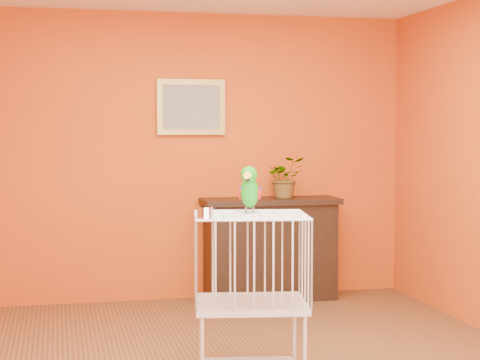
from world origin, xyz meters
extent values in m
plane|color=#CA5113|center=(0.00, 2.25, 1.30)|extent=(4.00, 0.00, 4.00)
plane|color=#CA5113|center=(0.00, -2.25, 1.30)|extent=(4.00, 0.00, 4.00)
cube|color=black|center=(0.69, 2.04, 0.44)|extent=(1.17, 0.39, 0.88)
cube|color=black|center=(0.69, 2.04, 0.90)|extent=(1.25, 0.45, 0.05)
cube|color=black|center=(0.69, 1.86, 0.44)|extent=(0.82, 0.02, 0.44)
cube|color=#521718|center=(0.45, 1.99, 0.34)|extent=(0.05, 0.18, 0.27)
cube|color=#334120|center=(0.53, 1.99, 0.34)|extent=(0.05, 0.18, 0.27)
cube|color=#521718|center=(0.62, 1.99, 0.34)|extent=(0.05, 0.18, 0.27)
cube|color=#334120|center=(0.71, 1.99, 0.34)|extent=(0.05, 0.18, 0.27)
cube|color=#521718|center=(0.81, 1.99, 0.34)|extent=(0.05, 0.18, 0.27)
imported|color=#26722D|center=(0.83, 2.03, 1.07)|extent=(0.35, 0.38, 0.29)
cube|color=#A58E3B|center=(0.00, 2.22, 1.75)|extent=(0.62, 0.03, 0.50)
cube|color=gray|center=(0.00, 2.21, 1.75)|extent=(0.52, 0.01, 0.40)
cube|color=beige|center=(-0.04, -0.24, 0.49)|extent=(0.75, 0.62, 0.04)
cube|color=beige|center=(-0.04, -0.24, 1.03)|extent=(0.75, 0.62, 0.01)
cylinder|color=beige|center=(-0.38, -0.42, 0.23)|extent=(0.02, 0.02, 0.47)
cylinder|color=beige|center=(0.22, -0.52, 0.23)|extent=(0.02, 0.02, 0.47)
cylinder|color=beige|center=(-0.31, 0.04, 0.23)|extent=(0.02, 0.02, 0.47)
cylinder|color=beige|center=(0.29, -0.06, 0.23)|extent=(0.02, 0.02, 0.47)
cylinder|color=silver|center=(-0.36, -0.40, 1.08)|extent=(0.09, 0.09, 0.06)
cylinder|color=#59544C|center=(-0.05, -0.16, 1.06)|extent=(0.01, 0.01, 0.04)
cylinder|color=#59544C|center=(-0.01, -0.17, 1.06)|extent=(0.01, 0.01, 0.04)
ellipsoid|color=#069A14|center=(-0.03, -0.17, 1.17)|extent=(0.16, 0.19, 0.21)
ellipsoid|color=#069A14|center=(-0.04, -0.20, 1.28)|extent=(0.14, 0.14, 0.10)
cone|color=orange|center=(-0.06, -0.24, 1.27)|extent=(0.07, 0.08, 0.07)
cone|color=black|center=(-0.06, -0.23, 1.25)|extent=(0.03, 0.03, 0.03)
sphere|color=black|center=(-0.08, -0.20, 1.29)|extent=(0.01, 0.01, 0.01)
sphere|color=black|center=(-0.02, -0.23, 1.29)|extent=(0.01, 0.01, 0.01)
ellipsoid|color=#A50C0C|center=(-0.08, -0.14, 1.16)|extent=(0.05, 0.07, 0.07)
ellipsoid|color=navy|center=(0.02, -0.18, 1.16)|extent=(0.05, 0.07, 0.07)
cone|color=#069A14|center=(-0.01, -0.10, 1.10)|extent=(0.11, 0.16, 0.11)
camera|label=1|loc=(-1.19, -4.95, 1.57)|focal=60.00mm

